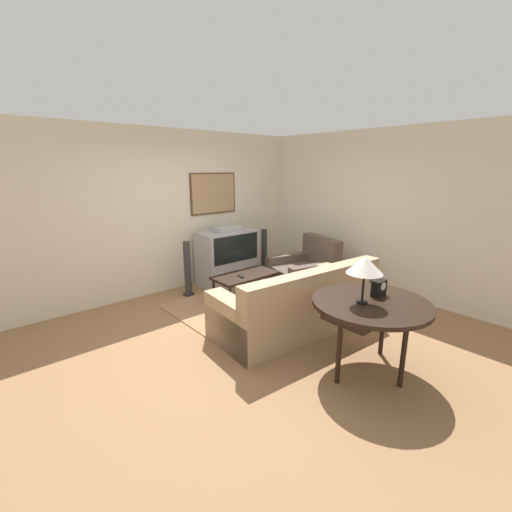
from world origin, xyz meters
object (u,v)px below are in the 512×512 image
object	(u,v)px
armchair	(305,272)
table_lamp	(365,266)
coffee_table	(246,277)
console_table	(371,307)
speaker_tower_left	(188,270)
couch	(298,306)
tv	(227,257)
speaker_tower_right	(264,253)
mantel_clock	(379,288)

from	to	relation	value
armchair	table_lamp	distance (m)	2.77
coffee_table	console_table	world-z (taller)	console_table
speaker_tower_left	couch	bearing A→B (deg)	-76.86
tv	speaker_tower_left	xyz separation A→B (m)	(-0.86, -0.05, -0.07)
speaker_tower_right	mantel_clock	bearing A→B (deg)	-111.45
table_lamp	armchair	bearing A→B (deg)	53.08
armchair	speaker_tower_left	bearing A→B (deg)	-105.96
console_table	speaker_tower_left	xyz separation A→B (m)	(-0.29, 3.16, -0.28)
mantel_clock	speaker_tower_left	bearing A→B (deg)	98.87
couch	speaker_tower_right	distance (m)	2.38
couch	speaker_tower_left	size ratio (longest dim) A/B	2.48
coffee_table	mantel_clock	xyz separation A→B (m)	(-0.08, -2.31, 0.47)
couch	console_table	bearing A→B (deg)	85.78
coffee_table	mantel_clock	bearing A→B (deg)	-92.07
armchair	console_table	size ratio (longest dim) A/B	1.00
coffee_table	console_table	bearing A→B (deg)	-96.80
armchair	coffee_table	world-z (taller)	armchair
console_table	speaker_tower_left	bearing A→B (deg)	95.27
console_table	tv	bearing A→B (deg)	80.02
table_lamp	speaker_tower_right	size ratio (longest dim) A/B	0.52
table_lamp	couch	bearing A→B (deg)	74.87
console_table	table_lamp	bearing A→B (deg)	160.83
tv	couch	size ratio (longest dim) A/B	0.47
console_table	mantel_clock	distance (m)	0.25
table_lamp	speaker_tower_left	xyz separation A→B (m)	(-0.18, 3.12, -0.73)
tv	mantel_clock	xyz separation A→B (m)	(-0.37, -3.18, 0.36)
console_table	speaker_tower_right	bearing A→B (deg)	65.76
speaker_tower_right	couch	bearing A→B (deg)	-121.45
couch	table_lamp	size ratio (longest dim) A/B	4.78
table_lamp	mantel_clock	bearing A→B (deg)	-0.15
coffee_table	table_lamp	bearing A→B (deg)	-99.67
tv	console_table	size ratio (longest dim) A/B	0.90
console_table	table_lamp	world-z (taller)	table_lamp
couch	armchair	xyz separation A→B (m)	(1.28, 1.01, -0.04)
console_table	speaker_tower_left	distance (m)	3.19
tv	speaker_tower_right	distance (m)	0.86
couch	speaker_tower_left	world-z (taller)	speaker_tower_left
table_lamp	mantel_clock	size ratio (longest dim) A/B	2.83
couch	coffee_table	world-z (taller)	couch
tv	console_table	bearing A→B (deg)	-99.98
coffee_table	mantel_clock	size ratio (longest dim) A/B	6.15
armchair	speaker_tower_right	bearing A→B (deg)	-163.48
armchair	coffee_table	bearing A→B (deg)	-85.56
couch	armchair	bearing A→B (deg)	-136.95
couch	speaker_tower_left	distance (m)	2.09
armchair	coffee_table	size ratio (longest dim) A/B	1.14
table_lamp	mantel_clock	xyz separation A→B (m)	(0.31, -0.00, -0.30)
tv	speaker_tower_right	xyz separation A→B (m)	(0.86, -0.05, -0.07)
coffee_table	speaker_tower_left	size ratio (longest dim) A/B	1.13
couch	armchair	world-z (taller)	armchair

